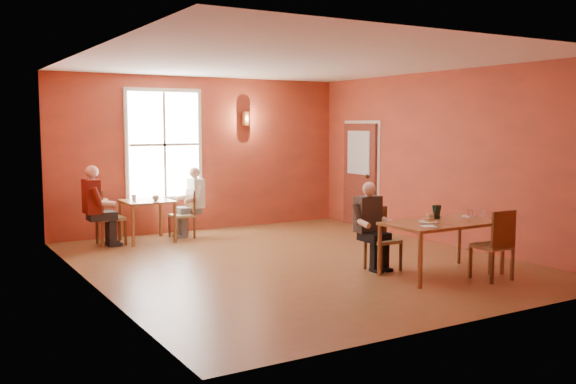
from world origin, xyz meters
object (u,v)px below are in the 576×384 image
second_table (147,221)px  diner_maroon (109,206)px  main_table (441,248)px  chair_diner_maroon (111,217)px  chair_diner_white (182,214)px  diner_white (183,204)px  chair_empty (492,244)px  chair_diner_main (383,239)px  diner_main (385,228)px

second_table → diner_maroon: diner_maroon is taller
main_table → chair_diner_maroon: bearing=125.9°
second_table → chair_diner_white: 0.65m
diner_white → diner_maroon: 1.36m
diner_maroon → chair_diner_maroon: bearing=90.0°
main_table → chair_empty: chair_empty is taller
chair_empty → second_table: 5.97m
chair_diner_main → diner_main: (0.00, -0.03, 0.16)m
main_table → chair_diner_white: 5.02m
main_table → chair_diner_maroon: (-3.32, 4.59, 0.11)m
second_table → chair_diner_white: chair_diner_white is taller
main_table → diner_maroon: (-3.35, 4.59, 0.30)m
diner_main → chair_diner_white: bearing=-69.1°
chair_diner_main → chair_diner_maroon: chair_diner_maroon is taller
diner_main → diner_white: (-1.49, 3.97, 0.02)m
second_table → chair_diner_white: size_ratio=0.95×
chair_diner_maroon → diner_white: bearing=90.0°
diner_main → main_table: bearing=128.9°
chair_empty → chair_diner_white: size_ratio=1.08×
main_table → second_table: size_ratio=1.90×
second_table → chair_diner_white: (0.65, 0.00, 0.07)m
main_table → diner_main: 0.83m
chair_empty → second_table: chair_empty is taller
chair_diner_main → chair_diner_maroon: size_ratio=0.92×
chair_empty → second_table: (-3.07, 5.12, -0.11)m
chair_diner_maroon → diner_maroon: diner_maroon is taller
chair_diner_maroon → chair_diner_main: bearing=35.6°
diner_main → chair_diner_maroon: bearing=-54.6°
second_table → chair_empty: bearing=-59.0°
chair_diner_main → chair_diner_maroon: 4.85m
chair_diner_main → chair_diner_white: size_ratio=1.02×
chair_diner_main → diner_main: size_ratio=0.74×
chair_diner_white → chair_diner_maroon: size_ratio=0.90×
chair_diner_main → diner_white: size_ratio=0.72×
main_table → diner_maroon: size_ratio=1.18×
chair_empty → chair_diner_maroon: 6.33m
diner_main → diner_maroon: diner_maroon is taller
diner_white → chair_diner_maroon: 1.34m
chair_diner_main → diner_maroon: 4.87m
main_table → chair_diner_maroon: chair_diner_maroon is taller
diner_white → chair_empty: bearing=-155.0°
diner_main → chair_empty: size_ratio=1.27×
diner_main → chair_diner_maroon: 4.87m
chair_empty → diner_maroon: bearing=126.8°
diner_white → diner_maroon: bearing=90.0°
chair_diner_white → chair_diner_main: bearing=-158.9°
chair_diner_main → diner_maroon: size_ratio=0.66×
chair_diner_white → diner_maroon: diner_maroon is taller
second_table → diner_white: bearing=0.0°
main_table → second_table: 5.31m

